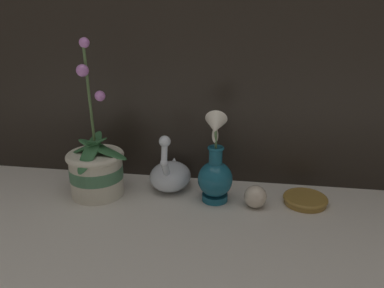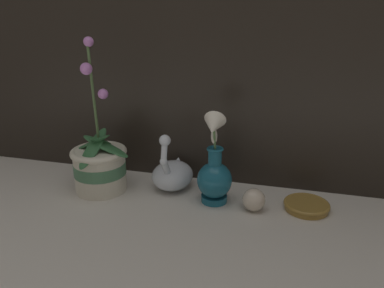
{
  "view_description": "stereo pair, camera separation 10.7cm",
  "coord_description": "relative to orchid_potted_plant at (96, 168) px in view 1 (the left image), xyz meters",
  "views": [
    {
      "loc": [
        0.14,
        -0.87,
        0.53
      ],
      "look_at": [
        -0.02,
        0.13,
        0.17
      ],
      "focal_mm": 35.0,
      "sensor_mm": 36.0,
      "label": 1
    },
    {
      "loc": [
        0.24,
        -0.84,
        0.53
      ],
      "look_at": [
        -0.02,
        0.13,
        0.17
      ],
      "focal_mm": 35.0,
      "sensor_mm": 36.0,
      "label": 2
    }
  ],
  "objects": [
    {
      "name": "ground_plane",
      "position": [
        0.3,
        -0.11,
        -0.09
      ],
      "size": [
        2.8,
        2.8,
        0.0
      ],
      "primitive_type": "plane",
      "color": "beige"
    },
    {
      "name": "orchid_potted_plant",
      "position": [
        0.0,
        0.0,
        0.0
      ],
      "size": [
        0.22,
        0.2,
        0.47
      ],
      "color": "beige",
      "rests_on": "ground_plane"
    },
    {
      "name": "swan_figurine",
      "position": [
        0.21,
        0.07,
        -0.04
      ],
      "size": [
        0.13,
        0.19,
        0.2
      ],
      "color": "silver",
      "rests_on": "ground_plane"
    },
    {
      "name": "blue_vase",
      "position": [
        0.36,
        0.01,
        0.01
      ],
      "size": [
        0.1,
        0.12,
        0.28
      ],
      "color": "#195B75",
      "rests_on": "ground_plane"
    },
    {
      "name": "glass_sphere",
      "position": [
        0.48,
        -0.01,
        -0.05
      ],
      "size": [
        0.06,
        0.06,
        0.06
      ],
      "color": "beige",
      "rests_on": "ground_plane"
    },
    {
      "name": "amber_dish",
      "position": [
        0.62,
        0.03,
        -0.07
      ],
      "size": [
        0.13,
        0.13,
        0.02
      ],
      "color": "olive",
      "rests_on": "ground_plane"
    }
  ]
}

